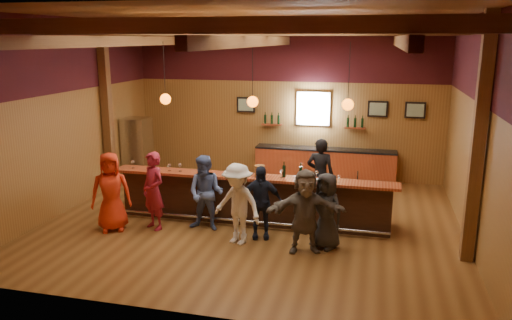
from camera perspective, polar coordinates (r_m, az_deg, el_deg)
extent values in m
plane|color=brown|center=(11.34, -0.36, -7.00)|extent=(9.00, 9.00, 0.00)
cube|color=brown|center=(14.62, 3.48, 6.79)|extent=(9.00, 0.04, 4.50)
cube|color=brown|center=(7.02, -8.39, -0.97)|extent=(9.00, 0.04, 4.50)
cube|color=brown|center=(12.61, -20.70, 4.82)|extent=(0.04, 8.00, 4.50)
cube|color=brown|center=(10.60, 23.96, 2.97)|extent=(0.04, 8.00, 4.50)
cube|color=brown|center=(10.61, -0.40, 16.37)|extent=(9.00, 8.00, 0.04)
cube|color=#3D1014|center=(14.50, 3.54, 12.28)|extent=(9.00, 0.01, 1.70)
cube|color=#3D1014|center=(12.48, -21.17, 11.17)|extent=(0.01, 8.00, 1.70)
cube|color=#3D1014|center=(10.46, 24.60, 10.53)|extent=(0.01, 8.00, 1.70)
cube|color=brown|center=(13.79, -16.69, 5.82)|extent=(0.22, 0.22, 4.50)
cube|color=brown|center=(9.61, 24.07, 1.95)|extent=(0.22, 0.22, 4.50)
cube|color=brown|center=(7.73, -6.04, 15.04)|extent=(8.80, 0.20, 0.25)
cube|color=brown|center=(9.64, -1.90, 14.84)|extent=(8.80, 0.20, 0.25)
cube|color=brown|center=(11.57, 0.85, 14.66)|extent=(8.80, 0.20, 0.25)
cube|color=brown|center=(13.53, 2.81, 14.52)|extent=(8.80, 0.20, 0.25)
cube|color=brown|center=(11.70, -15.18, 12.97)|extent=(0.18, 7.80, 0.22)
cube|color=brown|center=(10.60, -0.40, 13.40)|extent=(0.18, 7.80, 0.22)
cube|color=brown|center=(10.29, 16.46, 12.84)|extent=(0.18, 7.80, 0.22)
cube|color=black|center=(11.16, -0.37, -4.47)|extent=(6.00, 0.60, 1.05)
cube|color=maroon|center=(10.83, -0.60, -1.97)|extent=(6.30, 0.50, 0.06)
cube|color=black|center=(11.40, 0.10, -1.98)|extent=(6.00, 0.48, 0.05)
cube|color=black|center=(11.53, 0.09, -4.25)|extent=(6.00, 0.48, 0.90)
cube|color=silver|center=(11.13, 10.17, -2.84)|extent=(0.45, 0.40, 0.14)
cube|color=silver|center=(11.11, 12.74, -2.99)|extent=(0.45, 0.40, 0.14)
cylinder|color=silver|center=(10.90, -0.91, -7.02)|extent=(6.00, 0.06, 0.06)
cube|color=maroon|center=(14.51, 7.84, -0.60)|extent=(4.00, 0.50, 0.90)
cube|color=black|center=(14.40, 7.90, 1.23)|extent=(4.00, 0.52, 0.05)
cube|color=silver|center=(14.48, 6.56, 5.86)|extent=(0.95, 0.08, 0.95)
cube|color=white|center=(14.43, 6.54, 5.83)|extent=(0.78, 0.01, 0.78)
cube|color=black|center=(14.84, -1.16, 6.33)|extent=(0.55, 0.04, 0.45)
cube|color=silver|center=(14.82, -1.19, 6.32)|extent=(0.45, 0.01, 0.35)
cube|color=black|center=(14.35, 13.74, 5.69)|extent=(0.55, 0.04, 0.45)
cube|color=silver|center=(14.32, 13.74, 5.68)|extent=(0.45, 0.01, 0.35)
cube|color=black|center=(14.38, 17.74, 5.45)|extent=(0.55, 0.04, 0.45)
cube|color=silver|center=(14.36, 17.75, 5.43)|extent=(0.45, 0.01, 0.35)
cube|color=maroon|center=(14.68, 1.81, 4.08)|extent=(0.60, 0.18, 0.04)
cylinder|color=black|center=(14.70, 1.05, 4.69)|extent=(0.07, 0.07, 0.26)
cylinder|color=black|center=(14.66, 1.82, 4.66)|extent=(0.07, 0.07, 0.26)
cylinder|color=black|center=(14.62, 2.59, 4.62)|extent=(0.07, 0.07, 0.26)
cube|color=maroon|center=(14.38, 11.23, 3.62)|extent=(0.60, 0.18, 0.04)
cylinder|color=black|center=(14.37, 10.46, 4.25)|extent=(0.07, 0.07, 0.26)
cylinder|color=black|center=(14.36, 11.25, 4.21)|extent=(0.07, 0.07, 0.26)
cylinder|color=black|center=(14.35, 12.05, 4.17)|extent=(0.07, 0.07, 0.26)
cylinder|color=black|center=(11.28, -10.45, 10.02)|extent=(0.01, 0.01, 1.25)
sphere|color=#FF650C|center=(11.33, -10.31, 6.87)|extent=(0.24, 0.24, 0.24)
cylinder|color=black|center=(10.62, -0.39, 10.02)|extent=(0.01, 0.01, 1.25)
sphere|color=#FF650C|center=(10.68, -0.39, 6.68)|extent=(0.24, 0.24, 0.24)
cylinder|color=black|center=(10.32, 10.60, 9.68)|extent=(0.01, 0.01, 1.25)
sphere|color=#FF650C|center=(10.38, 10.45, 6.24)|extent=(0.24, 0.24, 0.24)
cube|color=silver|center=(14.84, -13.38, 1.26)|extent=(0.70, 0.70, 1.80)
imported|color=red|center=(11.02, -16.24, -3.51)|extent=(0.98, 0.85, 1.70)
imported|color=maroon|center=(10.88, -11.64, -3.48)|extent=(0.74, 0.66, 1.69)
imported|color=#536AA7|center=(10.67, -5.73, -3.79)|extent=(0.81, 0.64, 1.63)
imported|color=white|center=(9.91, -2.13, -5.05)|extent=(1.21, 0.96, 1.65)
imported|color=#181E30|center=(10.19, 0.47, -4.84)|extent=(0.96, 0.56, 1.53)
imported|color=#62584E|center=(9.57, 5.63, -5.83)|extent=(1.59, 0.88, 1.64)
imported|color=#27282A|center=(9.83, 8.01, -5.76)|extent=(0.88, 0.77, 1.51)
imported|color=black|center=(11.82, 7.35, -1.73)|extent=(0.67, 0.47, 1.77)
cylinder|color=brown|center=(10.73, 0.42, -1.27)|extent=(0.23, 0.23, 0.25)
cylinder|color=black|center=(10.72, 3.21, -1.30)|extent=(0.07, 0.07, 0.25)
cylinder|color=black|center=(10.67, 3.23, -0.41)|extent=(0.03, 0.03, 0.09)
cylinder|color=black|center=(10.74, 5.13, -1.36)|extent=(0.07, 0.07, 0.23)
cylinder|color=black|center=(10.70, 5.15, -0.55)|extent=(0.02, 0.02, 0.08)
cylinder|color=silver|center=(11.80, -13.87, -0.89)|extent=(0.07, 0.07, 0.01)
cylinder|color=silver|center=(11.79, -13.88, -0.62)|extent=(0.01, 0.01, 0.10)
sphere|color=silver|center=(11.77, -13.91, -0.22)|extent=(0.08, 0.08, 0.08)
cylinder|color=silver|center=(11.38, -9.85, -1.23)|extent=(0.07, 0.07, 0.01)
cylinder|color=silver|center=(11.37, -9.86, -0.98)|extent=(0.01, 0.01, 0.09)
sphere|color=silver|center=(11.35, -9.88, -0.61)|extent=(0.07, 0.07, 0.07)
cylinder|color=silver|center=(11.32, -8.67, -1.26)|extent=(0.07, 0.07, 0.01)
cylinder|color=silver|center=(11.31, -8.68, -0.99)|extent=(0.01, 0.01, 0.10)
sphere|color=silver|center=(11.29, -8.70, -0.57)|extent=(0.08, 0.08, 0.08)
cylinder|color=silver|center=(11.00, -5.79, -1.62)|extent=(0.07, 0.07, 0.01)
cylinder|color=silver|center=(10.98, -5.79, -1.37)|extent=(0.01, 0.01, 0.09)
sphere|color=silver|center=(10.96, -5.80, -0.99)|extent=(0.07, 0.07, 0.07)
cylinder|color=silver|center=(10.91, -2.53, -1.69)|extent=(0.07, 0.07, 0.01)
cylinder|color=silver|center=(10.90, -2.53, -1.43)|extent=(0.01, 0.01, 0.09)
sphere|color=silver|center=(10.88, -2.54, -1.04)|extent=(0.07, 0.07, 0.07)
cylinder|color=silver|center=(10.70, 2.91, -2.00)|extent=(0.07, 0.07, 0.01)
cylinder|color=silver|center=(10.69, 2.92, -1.71)|extent=(0.01, 0.01, 0.10)
sphere|color=silver|center=(10.66, 2.92, -1.27)|extent=(0.08, 0.08, 0.08)
cylinder|color=silver|center=(10.67, 6.91, -2.14)|extent=(0.07, 0.07, 0.01)
cylinder|color=silver|center=(10.65, 6.92, -1.84)|extent=(0.01, 0.01, 0.10)
sphere|color=silver|center=(10.63, 6.93, -1.40)|extent=(0.08, 0.08, 0.08)
cylinder|color=silver|center=(10.48, 9.42, -2.51)|extent=(0.06, 0.06, 0.01)
cylinder|color=silver|center=(10.47, 9.43, -2.26)|extent=(0.01, 0.01, 0.09)
sphere|color=silver|center=(10.45, 9.44, -1.87)|extent=(0.07, 0.07, 0.07)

